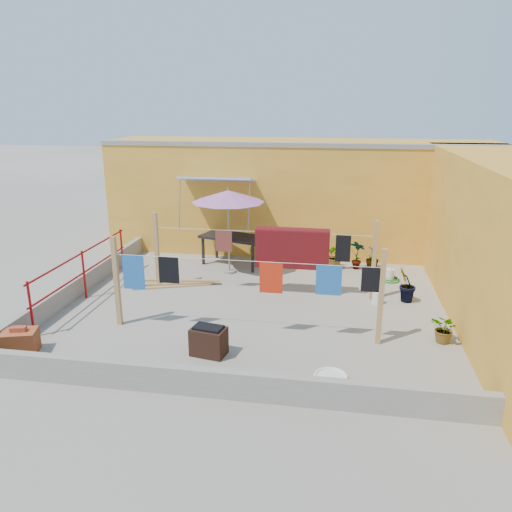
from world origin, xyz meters
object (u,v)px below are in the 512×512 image
Objects in this scene: patio_umbrella at (228,197)px; brazier at (209,341)px; green_hose at (390,279)px; water_jug_a at (377,298)px; plant_back_a at (335,256)px; white_basin at (331,377)px; brick_stack at (20,342)px; water_jug_b at (390,275)px; outdoor_table at (234,239)px.

brazier is at bearing -82.07° from patio_umbrella.
brazier is at bearing -127.70° from green_hose.
patio_umbrella reaches higher than water_jug_a.
plant_back_a is at bearing 16.56° from patio_umbrella.
white_basin is 3.48m from water_jug_a.
plant_back_a is at bearing 111.97° from water_jug_a.
brick_stack is 1.33× the size of green_hose.
water_jug_b is (0.41, 1.61, 0.01)m from water_jug_a.
brick_stack is 3.30m from brazier.
water_jug_a is at bearing 74.79° from white_basin.
brazier is 1.19× the size of white_basin.
water_jug_b reaches higher than green_hose.
water_jug_a is 2.55m from plant_back_a.
plant_back_a reaches higher than water_jug_a.
water_jug_a is 1.67m from green_hose.
water_jug_b is (4.05, 0.05, -1.84)m from patio_umbrella.
brick_stack reaches higher than green_hose.
patio_umbrella is 5.94m from white_basin.
brazier reaches higher than brick_stack.
patio_umbrella is 4.51m from green_hose.
outdoor_table reaches higher than plant_back_a.
white_basin is (5.38, -0.01, -0.16)m from brick_stack.
water_jug_a is at bearing 43.18° from brazier.
outdoor_table reaches higher than water_jug_a.
outdoor_table is 4.16m from water_jug_b.
green_hose is at bearing -28.42° from plant_back_a.
outdoor_table is 3.49× the size of white_basin.
water_jug_a is (3.03, 2.84, -0.12)m from brazier.
green_hose is at bearing 44.45° from water_jug_b.
patio_umbrella is at bearing -88.28° from outdoor_table.
patio_umbrella reaches higher than outdoor_table.
brick_stack is 0.97× the size of plant_back_a.
patio_umbrella is at bearing 156.82° from water_jug_a.
outdoor_table is at bearing -177.14° from plant_back_a.
patio_umbrella reaches higher than water_jug_b.
water_jug_b is (4.07, -0.62, -0.58)m from outdoor_table.
plant_back_a is at bearing 151.12° from water_jug_b.
white_basin is (2.75, -5.58, -0.68)m from outdoor_table.
patio_umbrella is at bearing 61.57° from brick_stack.
water_jug_a is at bearing -104.49° from green_hose.
white_basin is at bearing -89.60° from plant_back_a.
brazier reaches higher than green_hose.
brick_stack is at bearing -133.15° from plant_back_a.
water_jug_a is 0.46× the size of plant_back_a.
green_hose is at bearing 75.02° from white_basin.
brazier is (3.27, 0.50, 0.04)m from brick_stack.
outdoor_table reaches higher than brick_stack.
water_jug_b is (6.70, 4.95, -0.07)m from brick_stack.
water_jug_b is at bearing 36.44° from brick_stack.
outdoor_table is 4.33m from water_jug_a.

